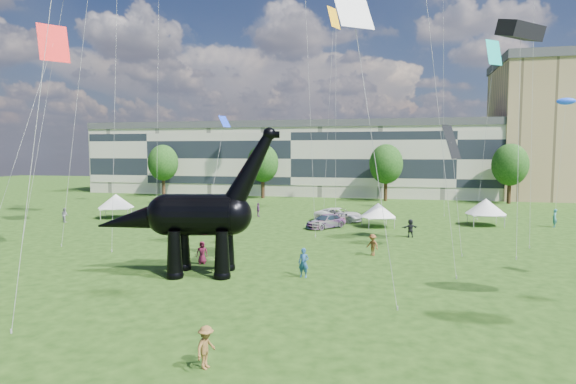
# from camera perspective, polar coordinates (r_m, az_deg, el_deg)

# --- Properties ---
(ground) EXTENTS (220.00, 220.00, 0.00)m
(ground) POSITION_cam_1_polar(r_m,az_deg,el_deg) (26.77, -9.44, -12.05)
(ground) COLOR #16330C
(ground) RESTS_ON ground
(terrace_row) EXTENTS (78.00, 11.00, 12.00)m
(terrace_row) POSITION_cam_1_polar(r_m,az_deg,el_deg) (87.52, 1.13, 3.68)
(terrace_row) COLOR beige
(terrace_row) RESTS_ON ground
(tree_far_left) EXTENTS (5.20, 5.20, 9.44)m
(tree_far_left) POSITION_cam_1_polar(r_m,az_deg,el_deg) (86.41, -14.59, 3.70)
(tree_far_left) COLOR #382314
(tree_far_left) RESTS_ON ground
(tree_mid_left) EXTENTS (5.20, 5.20, 9.44)m
(tree_mid_left) POSITION_cam_1_polar(r_m,az_deg,el_deg) (79.73, -3.01, 3.77)
(tree_mid_left) COLOR #382314
(tree_mid_left) RESTS_ON ground
(tree_mid_right) EXTENTS (5.20, 5.20, 9.44)m
(tree_mid_right) POSITION_cam_1_polar(r_m,az_deg,el_deg) (76.71, 11.54, 3.64)
(tree_mid_right) COLOR #382314
(tree_mid_right) RESTS_ON ground
(tree_far_right) EXTENTS (5.20, 5.20, 9.44)m
(tree_far_right) POSITION_cam_1_polar(r_m,az_deg,el_deg) (78.37, 24.84, 3.31)
(tree_far_right) COLOR #382314
(tree_far_right) RESTS_ON ground
(dinosaur_sculpture) EXTENTS (11.77, 4.28, 9.59)m
(dinosaur_sculpture) POSITION_cam_1_polar(r_m,az_deg,el_deg) (30.82, -11.20, -2.95)
(dinosaur_sculpture) COLOR black
(dinosaur_sculpture) RESTS_ON ground
(car_silver) EXTENTS (1.99, 4.39, 1.46)m
(car_silver) POSITION_cam_1_polar(r_m,az_deg,el_deg) (55.02, -17.23, -2.72)
(car_silver) COLOR silver
(car_silver) RESTS_ON ground
(car_grey) EXTENTS (5.30, 3.29, 1.65)m
(car_grey) POSITION_cam_1_polar(r_m,az_deg,el_deg) (49.43, -11.46, -3.32)
(car_grey) COLOR gray
(car_grey) RESTS_ON ground
(car_white) EXTENTS (5.80, 3.60, 1.50)m
(car_white) POSITION_cam_1_polar(r_m,az_deg,el_deg) (53.62, 6.06, -2.70)
(car_white) COLOR white
(car_white) RESTS_ON ground
(car_dark) EXTENTS (4.30, 4.91, 1.36)m
(car_dark) POSITION_cam_1_polar(r_m,az_deg,el_deg) (49.00, 4.51, -3.48)
(car_dark) COLOR #595960
(car_dark) RESTS_ON ground
(gazebo_near) EXTENTS (4.56, 4.56, 2.50)m
(gazebo_near) POSITION_cam_1_polar(r_m,az_deg,el_deg) (50.17, 10.62, -2.12)
(gazebo_near) COLOR white
(gazebo_near) RESTS_ON ground
(gazebo_far) EXTENTS (4.36, 4.36, 2.84)m
(gazebo_far) POSITION_cam_1_polar(r_m,az_deg,el_deg) (54.44, 22.39, -1.61)
(gazebo_far) COLOR silver
(gazebo_far) RESTS_ON ground
(gazebo_left) EXTENTS (5.29, 5.29, 2.81)m
(gazebo_left) POSITION_cam_1_polar(r_m,az_deg,el_deg) (59.57, -19.72, -1.02)
(gazebo_left) COLOR white
(gazebo_left) RESTS_ON ground
(visitors) EXTENTS (52.12, 40.23, 1.87)m
(visitors) POSITION_cam_1_polar(r_m,az_deg,el_deg) (40.84, -0.97, -4.91)
(visitors) COLOR teal
(visitors) RESTS_ON ground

